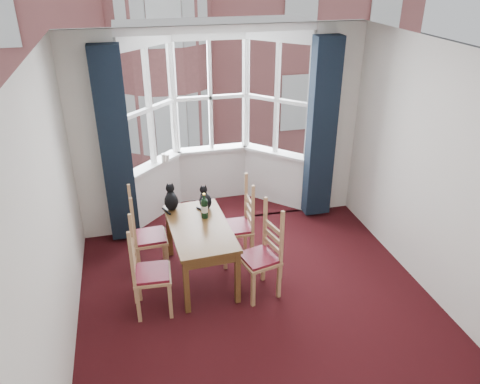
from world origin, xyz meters
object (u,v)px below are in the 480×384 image
object	(u,v)px
dining_table	(200,234)
candle_tall	(163,158)
chair_left_far	(143,239)
chair_right_far	(242,227)
chair_right_near	(266,257)
cat_right	(205,200)
wine_bottle	(204,207)
cat_left	(171,200)
chair_left_near	(144,275)
candle_short	(167,158)

from	to	relation	value
dining_table	candle_tall	size ratio (longest dim) A/B	9.93
dining_table	chair_left_far	distance (m)	0.74
dining_table	chair_right_far	size ratio (longest dim) A/B	1.42
chair_right_near	cat_right	xyz separation A→B (m)	(-0.54, 0.87, 0.36)
wine_bottle	candle_tall	xyz separation A→B (m)	(-0.34, 1.48, 0.07)
chair_right_far	candle_tall	distance (m)	1.70
chair_right_far	cat_left	size ratio (longest dim) A/B	2.73
dining_table	wine_bottle	xyz separation A→B (m)	(0.10, 0.19, 0.24)
dining_table	chair_left_far	bearing A→B (deg)	156.75
dining_table	candle_tall	world-z (taller)	candle_tall
chair_left_near	candle_tall	bearing A→B (deg)	77.90
dining_table	chair_right_far	distance (m)	0.66
chair_left_far	candle_short	xyz separation A→B (m)	(0.48, 1.42, 0.45)
candle_tall	candle_short	xyz separation A→B (m)	(0.06, 0.03, -0.01)
dining_table	cat_right	size ratio (longest dim) A/B	4.35
cat_right	candle_short	distance (m)	1.32
wine_bottle	chair_right_far	bearing A→B (deg)	8.13
cat_right	wine_bottle	size ratio (longest dim) A/B	0.92
candle_tall	chair_right_near	bearing A→B (deg)	-66.39
chair_right_near	wine_bottle	distance (m)	0.95
chair_right_near	cat_right	bearing A→B (deg)	121.52
chair_left_far	candle_tall	xyz separation A→B (m)	(0.43, 1.39, 0.46)
candle_tall	candle_short	distance (m)	0.07
chair_left_far	cat_left	bearing A→B (deg)	28.84
chair_left_far	wine_bottle	distance (m)	0.86
chair_left_far	wine_bottle	world-z (taller)	wine_bottle
dining_table	chair_right_near	size ratio (longest dim) A/B	1.42
chair_right_near	candle_short	size ratio (longest dim) A/B	9.03
cat_right	chair_left_near	bearing A→B (deg)	-133.69
cat_left	cat_right	bearing A→B (deg)	-10.44
chair_left_near	wine_bottle	distance (m)	1.10
cat_left	chair_left_near	bearing A→B (deg)	-114.11
cat_right	chair_left_far	bearing A→B (deg)	-170.02
candle_short	chair_right_near	bearing A→B (deg)	-67.97
cat_left	candle_tall	xyz separation A→B (m)	(0.03, 1.17, 0.09)
dining_table	wine_bottle	distance (m)	0.32
chair_left_far	chair_right_near	distance (m)	1.54
dining_table	candle_short	bearing A→B (deg)	96.23
dining_table	cat_left	world-z (taller)	cat_left
chair_left_far	candle_tall	world-z (taller)	candle_tall
dining_table	cat_right	distance (m)	0.50
dining_table	cat_right	xyz separation A→B (m)	(0.15, 0.43, 0.21)
chair_right_far	cat_right	xyz separation A→B (m)	(-0.44, 0.17, 0.36)
candle_short	chair_right_far	bearing A→B (deg)	-61.83
chair_left_far	wine_bottle	size ratio (longest dim) A/B	2.84
dining_table	candle_short	xyz separation A→B (m)	(-0.19, 1.70, 0.30)
chair_right_far	cat_right	bearing A→B (deg)	159.05
chair_left_near	chair_left_far	bearing A→B (deg)	87.59
dining_table	chair_left_near	bearing A→B (deg)	-146.94
chair_right_far	cat_left	world-z (taller)	cat_left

